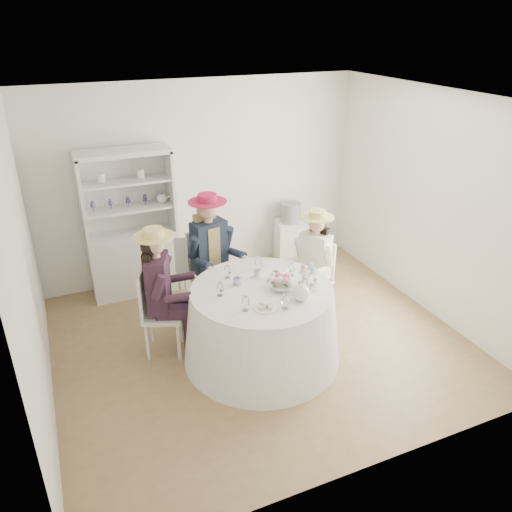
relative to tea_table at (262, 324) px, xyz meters
name	(u,v)px	position (x,y,z in m)	size (l,w,h in m)	color
ground	(259,341)	(0.10, 0.28, -0.43)	(4.50, 4.50, 0.00)	olive
ceiling	(260,100)	(0.10, 0.28, 2.27)	(4.50, 4.50, 0.00)	white
wall_back	(202,181)	(0.10, 2.28, 0.92)	(4.50, 4.50, 0.00)	white
wall_front	(372,336)	(0.10, -1.72, 0.92)	(4.50, 4.50, 0.00)	white
wall_left	(26,274)	(-2.15, 0.28, 0.92)	(4.50, 4.50, 0.00)	white
wall_right	(431,205)	(2.35, 0.28, 0.92)	(4.50, 4.50, 0.00)	white
tea_table	(262,324)	(0.00, 0.00, 0.00)	(1.69, 1.69, 0.86)	white
hutch	(133,244)	(-0.96, 2.04, 0.26)	(1.20, 0.58, 1.94)	silver
side_table	(290,241)	(1.36, 2.03, -0.10)	(0.41, 0.41, 0.64)	silver
hatbox	(291,212)	(1.36, 2.03, 0.36)	(0.29, 0.29, 0.29)	black
guest_left	(161,285)	(-0.93, 0.53, 0.41)	(0.61, 0.56, 1.48)	silver
guest_mid	(211,249)	(-0.20, 1.06, 0.46)	(0.59, 0.63, 1.57)	silver
guest_right	(314,259)	(0.92, 0.55, 0.36)	(0.59, 0.53, 1.39)	silver
spare_chair	(193,267)	(-0.35, 1.38, 0.10)	(0.55, 0.55, 0.99)	silver
teacup_a	(237,282)	(-0.20, 0.18, 0.47)	(0.09, 0.09, 0.07)	white
teacup_b	(257,274)	(0.05, 0.26, 0.47)	(0.08, 0.08, 0.07)	white
teacup_c	(276,275)	(0.24, 0.17, 0.46)	(0.08, 0.08, 0.07)	white
flower_bowl	(281,287)	(0.18, -0.10, 0.46)	(0.23, 0.23, 0.06)	white
flower_arrangement	(279,279)	(0.19, -0.01, 0.52)	(0.18, 0.18, 0.07)	pink
table_teapot	(302,293)	(0.28, -0.35, 0.51)	(0.24, 0.17, 0.18)	white
sandwich_plate	(266,307)	(-0.11, -0.36, 0.44)	(0.24, 0.24, 0.05)	white
cupcake_stand	(308,279)	(0.46, -0.14, 0.52)	(0.26, 0.26, 0.25)	white
stemware_set	(262,283)	(0.00, 0.00, 0.51)	(0.93, 0.93, 0.15)	white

